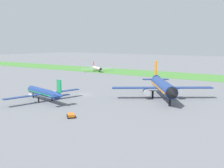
% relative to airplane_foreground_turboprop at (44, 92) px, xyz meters
% --- Properties ---
extents(ground_plane, '(600.00, 600.00, 0.00)m').
position_rel_airplane_foreground_turboprop_xyz_m(ground_plane, '(3.22, 14.57, -2.67)').
color(ground_plane, slate).
extents(grass_taxiway_strip, '(360.00, 28.00, 0.08)m').
position_rel_airplane_foreground_turboprop_xyz_m(grass_taxiway_strip, '(3.22, 84.28, -2.63)').
color(grass_taxiway_strip, '#478438').
rests_on(grass_taxiway_strip, ground_plane).
extents(airplane_foreground_turboprop, '(20.72, 24.04, 7.31)m').
position_rel_airplane_foreground_turboprop_xyz_m(airplane_foreground_turboprop, '(0.00, 0.00, 0.00)').
color(airplane_foreground_turboprop, navy).
rests_on(airplane_foreground_turboprop, ground_plane).
extents(airplane_taxiing_turboprop, '(14.37, 16.32, 5.71)m').
position_rel_airplane_foreground_turboprop_xyz_m(airplane_taxiing_turboprop, '(-37.35, 76.05, -0.59)').
color(airplane_taxiing_turboprop, silver).
rests_on(airplane_taxiing_turboprop, ground_plane).
extents(airplane_midfield_jet, '(26.89, 27.04, 11.02)m').
position_rel_airplane_foreground_turboprop_xyz_m(airplane_midfield_jet, '(27.52, 23.12, 1.30)').
color(airplane_midfield_jet, navy).
rests_on(airplane_midfield_jet, ground_plane).
extents(baggage_cart_near_gate, '(2.94, 2.89, 0.90)m').
position_rel_airplane_foreground_turboprop_xyz_m(baggage_cart_near_gate, '(18.59, -8.89, -2.10)').
color(baggage_cart_near_gate, orange).
rests_on(baggage_cart_near_gate, ground_plane).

